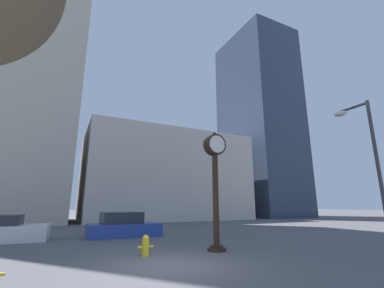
% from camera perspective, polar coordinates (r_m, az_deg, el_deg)
% --- Properties ---
extents(ground_plane, '(200.00, 200.00, 0.00)m').
position_cam_1_polar(ground_plane, '(8.21, -5.70, -25.45)').
color(ground_plane, '#515156').
extents(building_tall_tower, '(13.85, 12.00, 41.73)m').
position_cam_1_polar(building_tall_tower, '(37.36, -33.91, 19.91)').
color(building_tall_tower, '#BCB29E').
rests_on(building_tall_tower, ground_plane).
extents(building_storefront_row, '(19.53, 12.00, 10.38)m').
position_cam_1_polar(building_storefront_row, '(33.73, -6.30, -7.44)').
color(building_storefront_row, beige).
rests_on(building_storefront_row, ground_plane).
extents(building_glass_modern, '(8.87, 12.00, 30.28)m').
position_cam_1_polar(building_glass_modern, '(44.33, 14.62, 4.64)').
color(building_glass_modern, '#2D384C').
rests_on(building_glass_modern, ground_plane).
extents(street_clock, '(0.89, 0.72, 4.76)m').
position_cam_1_polar(street_clock, '(10.65, 5.18, -6.88)').
color(street_clock, black).
rests_on(street_clock, ground_plane).
extents(car_blue, '(3.99, 2.00, 1.33)m').
position_cam_1_polar(car_blue, '(15.73, -15.00, -17.24)').
color(car_blue, '#28429E').
rests_on(car_blue, ground_plane).
extents(fire_hydrant_far, '(0.56, 0.24, 0.70)m').
position_cam_1_polar(fire_hydrant_far, '(9.72, -10.29, -21.28)').
color(fire_hydrant_far, yellow).
rests_on(fire_hydrant_far, ground_plane).
extents(street_lamp_right, '(0.36, 1.57, 6.06)m').
position_cam_1_polar(street_lamp_right, '(13.03, 34.05, -0.77)').
color(street_lamp_right, '#38383D').
rests_on(street_lamp_right, ground_plane).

